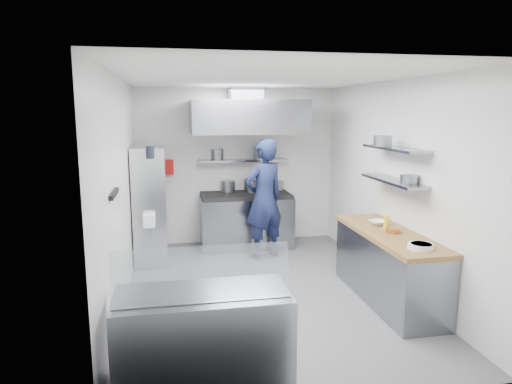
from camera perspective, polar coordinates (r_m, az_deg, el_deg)
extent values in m
plane|color=#4A4A4C|center=(6.31, 1.04, -12.20)|extent=(5.00, 5.00, 0.00)
plane|color=silver|center=(5.86, 1.12, 14.07)|extent=(5.00, 5.00, 0.00)
cube|color=white|center=(8.36, -2.42, 3.23)|extent=(3.60, 2.80, 0.02)
cube|color=white|center=(3.57, 9.33, -6.11)|extent=(3.60, 2.80, 0.02)
cube|color=white|center=(5.83, -16.50, -0.12)|extent=(2.80, 5.00, 0.02)
cube|color=white|center=(6.53, 16.74, 0.91)|extent=(2.80, 5.00, 0.02)
cube|color=gray|center=(8.16, -1.27, -3.72)|extent=(1.60, 0.80, 0.90)
cube|color=black|center=(8.06, -1.28, -0.40)|extent=(1.57, 0.78, 0.06)
cylinder|color=slate|center=(8.26, -3.51, 0.75)|extent=(0.25, 0.25, 0.20)
cylinder|color=slate|center=(8.24, -0.33, 0.89)|extent=(0.34, 0.34, 0.24)
cylinder|color=slate|center=(8.43, 2.57, 0.81)|extent=(0.26, 0.26, 0.16)
cube|color=gray|center=(8.21, -1.57, 3.95)|extent=(1.60, 0.30, 0.04)
cylinder|color=slate|center=(8.31, -4.89, 4.75)|extent=(0.23, 0.23, 0.18)
cylinder|color=slate|center=(8.24, 0.85, 4.88)|extent=(0.33, 0.33, 0.22)
cube|color=gray|center=(7.75, -1.11, 9.37)|extent=(1.90, 1.15, 0.55)
cube|color=slate|center=(7.98, -1.39, 12.12)|extent=(0.55, 0.55, 0.24)
cube|color=red|center=(8.22, -11.03, 3.07)|extent=(0.22, 0.10, 0.26)
imported|color=#151B3F|center=(7.43, 1.01, -0.87)|extent=(0.85, 0.72, 1.97)
cube|color=silver|center=(7.43, -13.09, -1.60)|extent=(0.50, 0.90, 1.85)
cube|color=white|center=(6.94, -13.21, -3.46)|extent=(0.17, 0.21, 0.19)
cube|color=yellow|center=(7.11, -13.28, 0.96)|extent=(0.16, 0.20, 0.18)
cylinder|color=black|center=(6.85, -13.10, 4.85)|extent=(0.12, 0.12, 0.18)
cube|color=black|center=(4.93, -17.31, -0.20)|extent=(0.04, 0.55, 0.05)
cube|color=gray|center=(6.10, 16.17, -9.19)|extent=(0.62, 2.00, 0.84)
cube|color=olive|center=(5.97, 16.38, -5.10)|extent=(0.65, 2.04, 0.06)
cylinder|color=white|center=(5.33, 19.80, -6.42)|extent=(0.26, 0.26, 0.06)
cylinder|color=white|center=(5.35, 20.04, -6.39)|extent=(0.24, 0.24, 0.06)
cylinder|color=#BA6C34|center=(5.93, 16.74, -4.63)|extent=(0.17, 0.17, 0.06)
cylinder|color=yellow|center=(6.10, 15.94, -3.60)|extent=(0.06, 0.06, 0.18)
imported|color=white|center=(6.30, 14.94, -3.70)|extent=(0.23, 0.23, 0.06)
cube|color=gray|center=(6.18, 16.73, 1.35)|extent=(0.30, 1.30, 0.04)
cube|color=gray|center=(6.13, 16.93, 5.23)|extent=(0.30, 1.30, 0.04)
cylinder|color=slate|center=(5.91, 18.60, 1.56)|extent=(0.22, 0.22, 0.10)
cylinder|color=slate|center=(6.17, 15.55, 6.16)|extent=(0.24, 0.24, 0.14)
cube|color=gray|center=(4.21, -6.59, -17.79)|extent=(1.50, 0.70, 0.85)
cube|color=silver|center=(3.84, -6.65, -10.07)|extent=(1.47, 0.19, 0.42)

